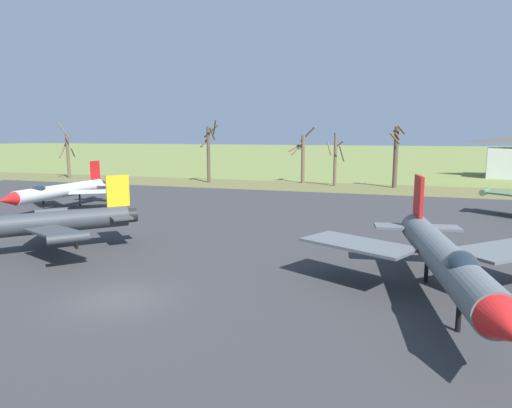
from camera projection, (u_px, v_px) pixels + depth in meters
name	position (u px, v px, depth m)	size (l,w,h in m)	color
ground_plane	(117.00, 300.00, 20.39)	(600.00, 600.00, 0.00)	olive
asphalt_apron	(234.00, 232.00, 34.75)	(100.01, 50.89, 0.05)	#333335
grass_verge_strip	(311.00, 187.00, 64.32)	(160.01, 12.00, 0.06)	brown
jet_fighter_front_left	(444.00, 257.00, 19.37)	(12.77, 15.65, 5.23)	#565B60
jet_fighter_front_right	(23.00, 224.00, 27.66)	(11.48, 11.96, 4.77)	#33383D
jet_fighter_rear_center	(59.00, 191.00, 44.45)	(10.78, 13.76, 4.61)	silver
bare_tree_far_left	(67.00, 154.00, 76.79)	(2.36, 2.43, 9.57)	brown
bare_tree_left_of_center	(209.00, 151.00, 69.32)	(2.73, 2.42, 9.73)	brown
bare_tree_center	(303.00, 155.00, 69.03)	(3.98, 2.60, 8.73)	brown
bare_tree_right_of_center	(335.00, 158.00, 64.62)	(2.57, 2.44, 7.71)	brown
bare_tree_far_right	(396.00, 155.00, 62.35)	(2.19, 1.49, 8.75)	brown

